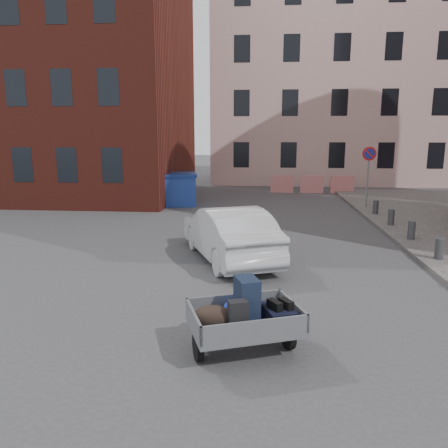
# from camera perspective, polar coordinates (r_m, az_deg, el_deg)

# --- Properties ---
(ground) EXTENTS (120.00, 120.00, 0.00)m
(ground) POSITION_cam_1_polar(r_m,az_deg,el_deg) (10.80, -2.64, -6.18)
(ground) COLOR #38383A
(ground) RESTS_ON ground
(building_brick) EXTENTS (12.00, 10.00, 14.00)m
(building_brick) POSITION_cam_1_polar(r_m,az_deg,el_deg) (25.68, -20.03, 19.28)
(building_brick) COLOR #591E16
(building_brick) RESTS_ON ground
(building_pink) EXTENTS (16.00, 8.00, 14.00)m
(building_pink) POSITION_cam_1_polar(r_m,az_deg,el_deg) (32.72, 13.82, 17.84)
(building_pink) COLOR #CBA49C
(building_pink) RESTS_ON ground
(no_parking_sign) EXTENTS (0.60, 0.09, 2.65)m
(no_parking_sign) POSITION_cam_1_polar(r_m,az_deg,el_deg) (20.24, 18.37, 7.42)
(no_parking_sign) COLOR gray
(no_parking_sign) RESTS_ON sidewalk
(bollards) EXTENTS (0.22, 9.02, 0.55)m
(bollards) POSITION_cam_1_polar(r_m,az_deg,el_deg) (14.63, 23.29, -0.78)
(bollards) COLOR #3A3A3D
(bollards) RESTS_ON sidewalk
(barriers) EXTENTS (4.70, 0.18, 1.00)m
(barriers) POSITION_cam_1_polar(r_m,az_deg,el_deg) (25.49, 11.41, 5.12)
(barriers) COLOR red
(barriers) RESTS_ON ground
(trailer) EXTENTS (1.88, 1.98, 1.20)m
(trailer) POSITION_cam_1_polar(r_m,az_deg,el_deg) (6.72, 2.61, -12.04)
(trailer) COLOR black
(trailer) RESTS_ON ground
(dumpster) EXTENTS (3.85, 2.49, 1.49)m
(dumpster) POSITION_cam_1_polar(r_m,az_deg,el_deg) (20.89, -8.52, 4.52)
(dumpster) COLOR #2342A6
(dumpster) RESTS_ON ground
(silver_car) EXTENTS (3.09, 4.62, 1.44)m
(silver_car) POSITION_cam_1_polar(r_m,az_deg,el_deg) (11.64, 0.60, -1.18)
(silver_car) COLOR silver
(silver_car) RESTS_ON ground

